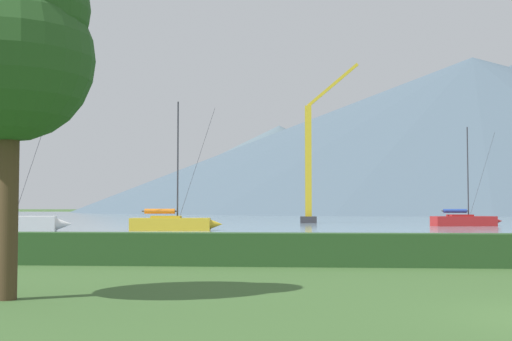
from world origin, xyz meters
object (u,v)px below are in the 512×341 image
at_px(sailboat_slip_5, 4,222).
at_px(sailboat_slip_4, 464,220).
at_px(park_tree, 16,50).
at_px(dock_crane, 310,169).
at_px(sailboat_slip_6, 172,223).

bearing_deg(sailboat_slip_5, sailboat_slip_4, 12.20).
distance_m(sailboat_slip_5, park_tree, 42.13).
xyz_separation_m(sailboat_slip_5, park_tree, (17.45, -38.06, 4.64)).
height_order(sailboat_slip_4, sailboat_slip_5, sailboat_slip_5).
xyz_separation_m(park_tree, dock_crane, (5.97, 71.77, 1.14)).
relative_size(sailboat_slip_5, sailboat_slip_6, 1.26).
bearing_deg(park_tree, dock_crane, 85.25).
relative_size(park_tree, dock_crane, 0.38).
bearing_deg(sailboat_slip_4, sailboat_slip_5, -162.79).
relative_size(sailboat_slip_5, park_tree, 1.82).
height_order(sailboat_slip_4, park_tree, sailboat_slip_4).
bearing_deg(sailboat_slip_6, park_tree, -88.56).
height_order(sailboat_slip_6, park_tree, sailboat_slip_6).
relative_size(sailboat_slip_5, dock_crane, 0.70).
distance_m(park_tree, dock_crane, 72.02).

